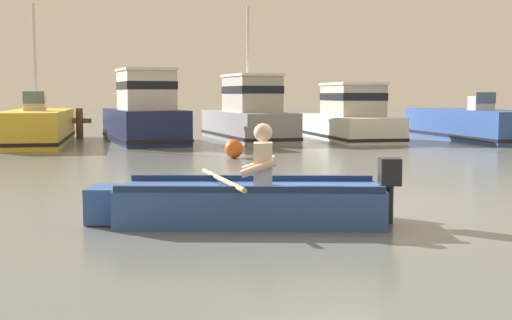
{
  "coord_description": "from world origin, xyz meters",
  "views": [
    {
      "loc": [
        -3.33,
        -8.61,
        1.53
      ],
      "look_at": [
        -0.63,
        1.13,
        0.55
      ],
      "focal_mm": 47.68,
      "sensor_mm": 36.0,
      "label": 1
    }
  ],
  "objects": [
    {
      "name": "moored_boat_grey",
      "position": [
        2.53,
        13.41,
        0.81
      ],
      "size": [
        2.06,
        5.76,
        4.43
      ],
      "color": "gray",
      "rests_on": "ground"
    },
    {
      "name": "moored_boat_blue",
      "position": [
        9.78,
        11.35,
        0.49
      ],
      "size": [
        2.41,
        6.41,
        1.59
      ],
      "color": "#2D519E",
      "rests_on": "ground"
    },
    {
      "name": "moored_boat_white",
      "position": [
        5.89,
        12.81,
        0.7
      ],
      "size": [
        2.33,
        6.09,
        1.91
      ],
      "color": "white",
      "rests_on": "ground"
    },
    {
      "name": "rowboat_with_person",
      "position": [
        -1.32,
        -0.85,
        0.25
      ],
      "size": [
        3.67,
        2.22,
        1.19
      ],
      "color": "#2D519E",
      "rests_on": "ground"
    },
    {
      "name": "moored_boat_yellow",
      "position": [
        -4.22,
        13.38,
        0.5
      ],
      "size": [
        2.31,
        6.36,
        4.25
      ],
      "color": "gold",
      "rests_on": "ground"
    },
    {
      "name": "ground_plane",
      "position": [
        0.0,
        0.0,
        0.0
      ],
      "size": [
        120.0,
        120.0,
        0.0
      ],
      "primitive_type": "plane",
      "color": "slate"
    },
    {
      "name": "moored_boat_navy",
      "position": [
        -0.98,
        12.87,
        0.86
      ],
      "size": [
        2.36,
        4.86,
        2.32
      ],
      "color": "#19234C",
      "rests_on": "ground"
    },
    {
      "name": "mooring_buoy",
      "position": [
        0.51,
        7.19,
        0.22
      ],
      "size": [
        0.45,
        0.45,
        0.45
      ],
      "primitive_type": "sphere",
      "color": "#E55919",
      "rests_on": "ground"
    }
  ]
}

